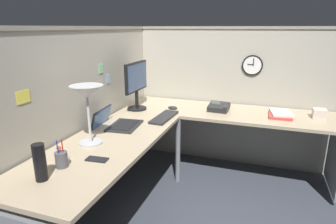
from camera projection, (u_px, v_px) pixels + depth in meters
The scene contains 19 objects.
ground_plane at pixel (188, 191), 2.86m from camera, with size 6.80×6.80×0.00m, color #383D47.
cubicle_wall_back at pixel (86, 117), 2.58m from camera, with size 2.57×0.12×1.58m.
cubicle_wall_right at pixel (231, 97), 3.34m from camera, with size 0.12×2.37×1.58m.
desk at pixel (190, 138), 2.53m from camera, with size 2.35×2.15×0.73m.
monitor at pixel (136, 82), 2.97m from camera, with size 0.46×0.20×0.50m.
laptop at pixel (114, 123), 2.54m from camera, with size 0.38×0.41×0.22m.
keyboard at pixel (164, 117), 2.75m from camera, with size 0.43×0.14×0.02m, color #232326.
computer_mouse at pixel (173, 108), 3.05m from camera, with size 0.06×0.10×0.03m, color #232326.
desk_lamp_dome at pixel (87, 97), 2.05m from camera, with size 0.24×0.24×0.44m.
pen_cup at pixel (61, 159), 1.78m from camera, with size 0.08×0.08×0.18m.
cell_phone at pixel (97, 159), 1.89m from camera, with size 0.07×0.14×0.01m, color black.
thermos_flask at pixel (40, 162), 1.61m from camera, with size 0.07×0.07×0.22m, color black.
office_phone at pixel (219, 108), 2.98m from camera, with size 0.20×0.22×0.11m.
book_stack at pixel (280, 114), 2.81m from camera, with size 0.30×0.23×0.04m.
tissue_box at pixel (319, 114), 2.75m from camera, with size 0.12×0.12×0.09m, color beige.
wall_clock at pixel (252, 65), 3.11m from camera, with size 0.04×0.22×0.22m.
pinned_note_leftmost at pixel (101, 69), 2.64m from camera, with size 0.07×0.00×0.09m, color #8CCC99.
pinned_note_middle at pixel (108, 79), 2.78m from camera, with size 0.06×0.00×0.09m, color #99B7E5.
pinned_note_rightmost at pixel (23, 97), 1.82m from camera, with size 0.11×0.00×0.08m, color #EAD84C.
Camera 1 is at (-2.44, -0.64, 1.57)m, focal length 30.66 mm.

